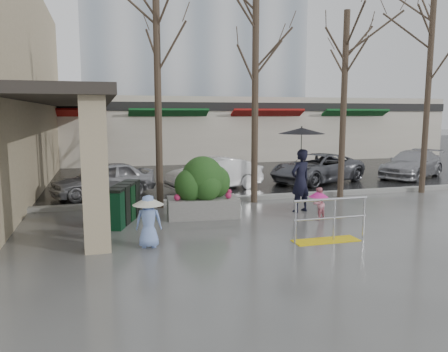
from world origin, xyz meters
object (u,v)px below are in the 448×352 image
woman (301,163)px  car_a (103,179)px  tree_west (157,45)px  tree_east (431,48)px  child_pink (318,201)px  car_b (215,174)px  car_d (412,164)px  handrail (329,225)px  child_blue (148,216)px  tree_midwest (256,44)px  tree_mideast (345,59)px  news_boxes (124,203)px  planter (203,188)px  car_c (317,168)px

woman → car_a: bearing=-55.7°
tree_west → tree_east: 10.00m
child_pink → car_b: bearing=-101.2°
tree_east → car_a: bearing=168.0°
car_b → car_d: size_ratio=0.88×
car_a → car_b: 4.27m
handrail → child_blue: (-4.15, 0.65, 0.34)m
child_pink → car_d: size_ratio=0.21×
car_a → child_pink: bearing=28.8°
tree_midwest → woman: bearing=-64.0°
tree_midwest → tree_east: bearing=-0.0°
tree_west → child_pink: (4.13, -2.82, -4.54)m
tree_mideast → child_blue: bearing=-150.3°
child_blue → car_b: car_b is taller
handrail → news_boxes: 5.54m
child_blue → car_a: car_a is taller
news_boxes → car_a: size_ratio=0.53×
planter → woman: bearing=-3.2°
tree_west → car_a: 5.40m
tree_mideast → car_c: size_ratio=1.43×
woman → car_a: size_ratio=0.71×
tree_mideast → tree_east: 3.54m
tree_east → car_d: 6.36m
news_boxes → handrail: bearing=-14.1°
car_a → tree_east: bearing=58.9°
woman → child_pink: bearing=74.3°
car_c → car_b: bearing=-105.6°
news_boxes → car_a: car_a is taller
planter → tree_east: bearing=10.1°
child_blue → car_a: bearing=-71.9°
tree_mideast → child_blue: (-7.29, -4.15, -4.14)m
tree_midwest → news_boxes: bearing=-159.2°
car_a → car_c: 9.06m
tree_west → car_d: (12.34, 3.51, -4.45)m
tree_west → car_c: bearing=24.4°
tree_midwest → car_a: 7.20m
car_d → child_pink: bearing=-82.8°
tree_midwest → child_pink: size_ratio=7.58×
tree_mideast → car_c: 5.42m
handrail → car_a: (-5.10, 7.30, 0.25)m
tree_mideast → tree_east: bearing=-0.0°
tree_east → child_blue: size_ratio=5.98×
child_blue → car_d: size_ratio=0.28×
tree_midwest → child_blue: tree_midwest is taller
woman → planter: woman is taller
child_pink → car_c: bearing=-144.6°
handrail → car_d: (8.98, 8.31, 0.25)m
news_boxes → tree_east: bearing=28.7°
news_boxes → car_c: 9.85m
news_boxes → car_d: 14.51m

